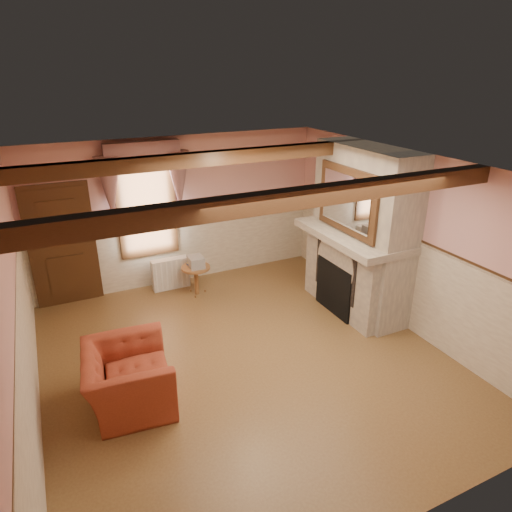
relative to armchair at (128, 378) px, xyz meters
name	(u,v)px	position (x,y,z in m)	size (l,w,h in m)	color
floor	(245,359)	(1.69, 0.23, -0.38)	(5.50, 6.00, 0.01)	brown
ceiling	(243,167)	(1.69, 0.23, 2.42)	(5.50, 6.00, 0.01)	silver
wall_back	(179,211)	(1.69, 3.23, 1.02)	(5.50, 0.02, 2.80)	#D39492
wall_front	(400,414)	(1.69, -2.77, 1.02)	(5.50, 0.02, 2.80)	#D39492
wall_left	(16,317)	(-1.06, 0.23, 1.02)	(0.02, 6.00, 2.80)	#D39492
wall_right	(403,240)	(4.44, 0.23, 1.02)	(0.02, 6.00, 2.80)	#D39492
wainscot	(245,314)	(1.69, 0.23, 0.37)	(5.50, 6.00, 1.50)	beige
chair_rail	(244,264)	(1.69, 0.23, 1.12)	(5.50, 6.00, 0.08)	black
firebox	(337,287)	(3.69, 0.83, 0.07)	(0.20, 0.95, 0.90)	black
armchair	(128,378)	(0.00, 0.00, 0.00)	(1.17, 1.03, 0.76)	maroon
side_table	(196,280)	(1.73, 2.49, -0.11)	(0.53, 0.53, 0.55)	brown
book_stack	(196,262)	(1.73, 2.48, 0.27)	(0.26, 0.32, 0.20)	#B7AD8C
radiator	(171,273)	(1.36, 2.93, -0.08)	(0.70, 0.18, 0.60)	silver
bowl	(348,226)	(3.93, 0.99, 1.08)	(0.37, 0.37, 0.09)	brown
mantel_clock	(328,213)	(3.93, 1.59, 1.14)	(0.14, 0.24, 0.20)	black
oil_lamp	(338,216)	(3.93, 1.29, 1.18)	(0.11, 0.11, 0.28)	gold
candle_red	(386,243)	(3.93, 0.05, 1.12)	(0.06, 0.06, 0.16)	maroon
jar_yellow	(360,232)	(3.93, 0.66, 1.10)	(0.06, 0.06, 0.12)	yellow
fireplace	(362,231)	(4.11, 0.83, 1.02)	(0.85, 2.00, 2.80)	gray
mantel	(353,235)	(3.93, 0.83, 0.98)	(1.05, 2.05, 0.12)	gray
overmantel_mirror	(347,201)	(3.75, 0.83, 1.59)	(0.06, 1.44, 1.04)	silver
door	(63,248)	(-0.41, 3.17, 0.67)	(1.10, 0.10, 2.10)	black
window	(146,203)	(1.09, 3.20, 1.27)	(1.06, 0.08, 2.02)	white
window_drapes	(144,171)	(1.09, 3.11, 1.87)	(1.30, 0.14, 1.40)	gray
ceiling_beam_front	(292,199)	(1.69, -0.97, 2.32)	(5.50, 0.18, 0.20)	black
ceiling_beam_back	(209,158)	(1.69, 1.43, 2.32)	(5.50, 0.18, 0.20)	black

